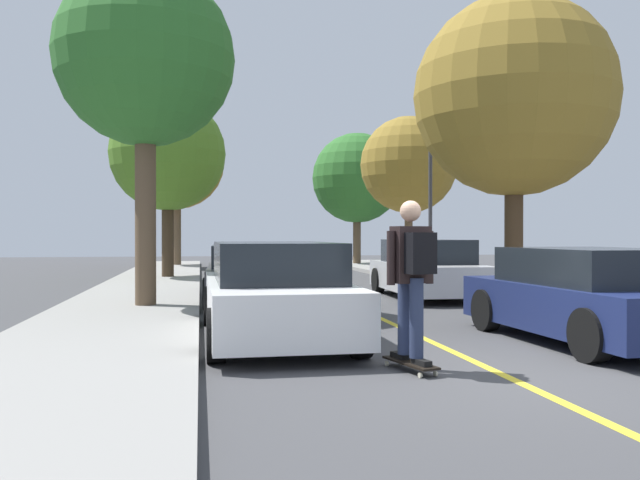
{
  "coord_description": "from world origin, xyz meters",
  "views": [
    {
      "loc": [
        -3.15,
        -6.65,
        1.48
      ],
      "look_at": [
        -0.27,
        9.21,
        1.36
      ],
      "focal_mm": 37.13,
      "sensor_mm": 36.0,
      "label": 1
    }
  ],
  "objects_px": {
    "street_tree_right_far": "(357,178)",
    "skateboarder": "(412,270)",
    "parked_car_left_nearest": "(274,292)",
    "skateboard": "(410,363)",
    "street_tree_left_nearest": "(145,59)",
    "parked_car_right_nearest": "(589,296)",
    "street_tree_left_far": "(177,162)",
    "street_tree_right_nearest": "(514,97)",
    "street_tree_right_near": "(409,165)",
    "streetlamp": "(430,165)",
    "street_tree_left_near": "(168,154)",
    "parked_car_left_near": "(247,273)",
    "parked_car_right_near": "(427,269)",
    "fire_hydrant": "(514,280)"
  },
  "relations": [
    {
      "from": "parked_car_right_near",
      "to": "parked_car_left_nearest",
      "type": "bearing_deg",
      "value": -127.47
    },
    {
      "from": "street_tree_left_nearest",
      "to": "street_tree_left_far",
      "type": "distance_m",
      "value": 17.44
    },
    {
      "from": "fire_hydrant",
      "to": "parked_car_right_near",
      "type": "bearing_deg",
      "value": 137.33
    },
    {
      "from": "parked_car_right_near",
      "to": "street_tree_left_near",
      "type": "distance_m",
      "value": 10.03
    },
    {
      "from": "skateboard",
      "to": "streetlamp",
      "type": "bearing_deg",
      "value": 69.33
    },
    {
      "from": "parked_car_left_near",
      "to": "street_tree_right_far",
      "type": "distance_m",
      "value": 17.32
    },
    {
      "from": "parked_car_right_near",
      "to": "street_tree_right_near",
      "type": "relative_size",
      "value": 0.78
    },
    {
      "from": "parked_car_left_near",
      "to": "parked_car_right_nearest",
      "type": "bearing_deg",
      "value": -57.15
    },
    {
      "from": "street_tree_left_far",
      "to": "street_tree_right_far",
      "type": "xyz_separation_m",
      "value": [
        8.36,
        0.07,
        -0.59
      ]
    },
    {
      "from": "street_tree_left_near",
      "to": "skateboarder",
      "type": "height_order",
      "value": "street_tree_left_near"
    },
    {
      "from": "street_tree_right_near",
      "to": "street_tree_right_far",
      "type": "bearing_deg",
      "value": 90.0
    },
    {
      "from": "parked_car_left_nearest",
      "to": "fire_hydrant",
      "type": "distance_m",
      "value": 7.08
    },
    {
      "from": "parked_car_right_nearest",
      "to": "skateboard",
      "type": "bearing_deg",
      "value": -155.17
    },
    {
      "from": "streetlamp",
      "to": "street_tree_left_far",
      "type": "bearing_deg",
      "value": 126.24
    },
    {
      "from": "skateboarder",
      "to": "street_tree_left_near",
      "type": "bearing_deg",
      "value": 102.35
    },
    {
      "from": "fire_hydrant",
      "to": "skateboarder",
      "type": "distance_m",
      "value": 8.05
    },
    {
      "from": "parked_car_right_nearest",
      "to": "street_tree_left_near",
      "type": "relative_size",
      "value": 0.7
    },
    {
      "from": "street_tree_left_far",
      "to": "skateboarder",
      "type": "height_order",
      "value": "street_tree_left_far"
    },
    {
      "from": "parked_car_right_nearest",
      "to": "street_tree_left_nearest",
      "type": "distance_m",
      "value": 8.97
    },
    {
      "from": "street_tree_left_near",
      "to": "skateboard",
      "type": "height_order",
      "value": "street_tree_left_near"
    },
    {
      "from": "street_tree_left_nearest",
      "to": "streetlamp",
      "type": "height_order",
      "value": "street_tree_left_nearest"
    },
    {
      "from": "parked_car_left_nearest",
      "to": "street_tree_left_nearest",
      "type": "height_order",
      "value": "street_tree_left_nearest"
    },
    {
      "from": "parked_car_right_nearest",
      "to": "street_tree_right_far",
      "type": "xyz_separation_m",
      "value": [
        2.06,
        22.3,
        3.54
      ]
    },
    {
      "from": "fire_hydrant",
      "to": "skateboarder",
      "type": "xyz_separation_m",
      "value": [
        -4.51,
        -6.64,
        0.61
      ]
    },
    {
      "from": "street_tree_left_near",
      "to": "street_tree_right_far",
      "type": "bearing_deg",
      "value": 46.14
    },
    {
      "from": "parked_car_left_near",
      "to": "parked_car_right_near",
      "type": "height_order",
      "value": "parked_car_right_near"
    },
    {
      "from": "fire_hydrant",
      "to": "skateboarder",
      "type": "relative_size",
      "value": 0.4
    },
    {
      "from": "street_tree_left_far",
      "to": "street_tree_right_near",
      "type": "bearing_deg",
      "value": -43.17
    },
    {
      "from": "street_tree_right_nearest",
      "to": "street_tree_right_near",
      "type": "height_order",
      "value": "street_tree_right_nearest"
    },
    {
      "from": "parked_car_right_nearest",
      "to": "streetlamp",
      "type": "height_order",
      "value": "streetlamp"
    },
    {
      "from": "parked_car_right_near",
      "to": "street_tree_left_far",
      "type": "height_order",
      "value": "street_tree_left_far"
    },
    {
      "from": "street_tree_left_far",
      "to": "skateboarder",
      "type": "xyz_separation_m",
      "value": [
        3.29,
        -23.66,
        -3.66
      ]
    },
    {
      "from": "street_tree_right_near",
      "to": "parked_car_right_nearest",
      "type": "bearing_deg",
      "value": -98.16
    },
    {
      "from": "skateboard",
      "to": "skateboarder",
      "type": "xyz_separation_m",
      "value": [
        0.01,
        -0.03,
        1.01
      ]
    },
    {
      "from": "street_tree_right_far",
      "to": "skateboarder",
      "type": "xyz_separation_m",
      "value": [
        -5.07,
        -23.73,
        -3.07
      ]
    },
    {
      "from": "street_tree_left_far",
      "to": "skateboard",
      "type": "xyz_separation_m",
      "value": [
        3.28,
        -23.63,
        -4.67
      ]
    },
    {
      "from": "parked_car_left_nearest",
      "to": "skateboard",
      "type": "bearing_deg",
      "value": -63.67
    },
    {
      "from": "street_tree_left_nearest",
      "to": "street_tree_right_far",
      "type": "xyz_separation_m",
      "value": [
        8.36,
        17.51,
        -0.68
      ]
    },
    {
      "from": "street_tree_left_far",
      "to": "parked_car_right_nearest",
      "type": "bearing_deg",
      "value": -74.17
    },
    {
      "from": "street_tree_right_near",
      "to": "street_tree_right_far",
      "type": "height_order",
      "value": "street_tree_right_far"
    },
    {
      "from": "parked_car_left_near",
      "to": "street_tree_right_nearest",
      "type": "xyz_separation_m",
      "value": [
        6.3,
        -0.23,
        4.12
      ]
    },
    {
      "from": "streetlamp",
      "to": "skateboarder",
      "type": "xyz_separation_m",
      "value": [
        -4.76,
        -12.68,
        -2.55
      ]
    },
    {
      "from": "parked_car_left_near",
      "to": "skateboarder",
      "type": "relative_size",
      "value": 2.69
    },
    {
      "from": "streetlamp",
      "to": "skateboarder",
      "type": "distance_m",
      "value": 13.78
    },
    {
      "from": "street_tree_left_far",
      "to": "fire_hydrant",
      "type": "height_order",
      "value": "street_tree_left_far"
    },
    {
      "from": "street_tree_left_near",
      "to": "parked_car_left_near",
      "type": "bearing_deg",
      "value": -73.63
    },
    {
      "from": "street_tree_left_far",
      "to": "street_tree_right_far",
      "type": "relative_size",
      "value": 1.09
    },
    {
      "from": "street_tree_left_nearest",
      "to": "street_tree_left_far",
      "type": "xyz_separation_m",
      "value": [
        0.0,
        17.44,
        -0.09
      ]
    },
    {
      "from": "parked_car_right_near",
      "to": "street_tree_left_nearest",
      "type": "xyz_separation_m",
      "value": [
        -6.3,
        -1.8,
        4.19
      ]
    },
    {
      "from": "street_tree_right_nearest",
      "to": "street_tree_right_near",
      "type": "bearing_deg",
      "value": 90.0
    }
  ]
}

